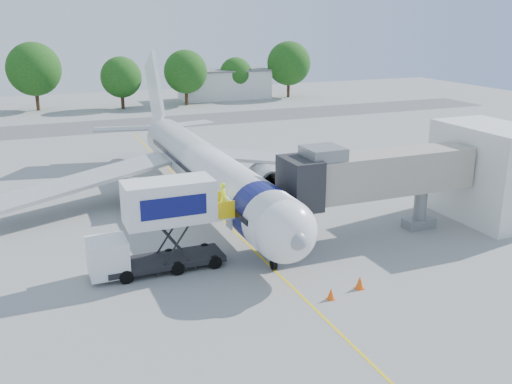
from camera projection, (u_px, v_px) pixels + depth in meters
name	position (u px, v px, depth m)	size (l,w,h in m)	color
ground	(222.00, 219.00, 42.56)	(160.00, 160.00, 0.00)	gray
guidance_line	(222.00, 219.00, 42.56)	(0.15, 70.00, 0.01)	yellow
taxiway_strip	(124.00, 125.00, 79.69)	(120.00, 10.00, 0.01)	#59595B
aircraft	(204.00, 168.00, 45.34)	(34.17, 37.73, 11.35)	white
jet_bridge	(368.00, 176.00, 38.00)	(13.90, 3.20, 6.60)	#A1978A
terminal_stub	(489.00, 172.00, 42.06)	(5.00, 8.00, 7.00)	silver
catering_hiloader	(159.00, 227.00, 33.29)	(8.50, 2.44, 5.50)	black
ground_tug	(327.00, 350.00, 24.65)	(3.86, 2.94, 1.38)	white
safety_cone_a	(360.00, 283.00, 31.63)	(0.48, 0.48, 0.76)	#FC550D
safety_cone_b	(331.00, 294.00, 30.46)	(0.41, 0.41, 0.66)	#FC550D
outbuilding_right	(225.00, 84.00, 104.57)	(16.40, 7.40, 5.30)	silver
tree_c	(34.00, 69.00, 90.13)	(8.45, 8.45, 10.77)	#382314
tree_d	(121.00, 77.00, 92.21)	(6.60, 6.60, 8.42)	#382314
tree_e	(186.00, 72.00, 95.86)	(7.26, 7.26, 9.25)	#382314
tree_f	(236.00, 74.00, 103.73)	(5.88, 5.88, 7.49)	#382314
tree_g	(289.00, 63.00, 105.19)	(8.03, 8.03, 10.24)	#382314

